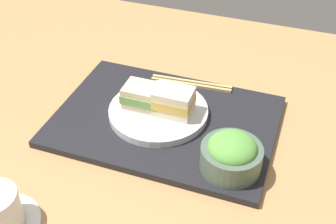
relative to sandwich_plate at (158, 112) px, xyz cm
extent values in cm
cube|color=tan|center=(-1.11, -1.02, -3.76)|extent=(140.00, 100.00, 3.00)
cube|color=black|center=(-1.72, 0.67, -1.52)|extent=(44.59, 31.40, 1.48)
cylinder|color=silver|center=(0.00, 0.00, 0.00)|extent=(20.48, 20.48, 1.55)
cube|color=beige|center=(-3.30, 0.05, 1.63)|extent=(7.65, 5.59, 1.70)
cube|color=gold|center=(-3.30, 0.05, 3.50)|extent=(7.70, 5.73, 2.05)
cube|color=beige|center=(-3.30, 0.05, 5.38)|extent=(7.65, 5.59, 1.70)
cube|color=beige|center=(3.30, -0.05, 1.47)|extent=(7.65, 5.59, 1.40)
cube|color=#669347|center=(3.30, -0.05, 3.11)|extent=(8.05, 5.97, 1.87)
cube|color=beige|center=(3.30, -0.05, 4.75)|extent=(7.65, 5.59, 1.40)
cylinder|color=#4C6051|center=(-17.51, 9.87, 1.60)|extent=(11.01, 11.01, 4.76)
ellipsoid|color=#5B9E42|center=(-17.51, 9.87, 3.98)|extent=(8.75, 8.75, 4.81)
cube|color=tan|center=(-3.13, -13.10, -0.43)|extent=(18.36, 2.10, 0.70)
cube|color=tan|center=(-3.21, -11.97, -0.43)|extent=(18.36, 2.10, 0.70)
cylinder|color=white|center=(14.52, 33.49, -1.86)|extent=(12.59, 12.59, 0.80)
camera|label=1|loc=(-25.98, 66.30, 56.65)|focal=47.22mm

